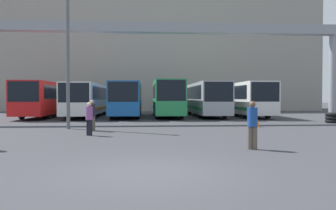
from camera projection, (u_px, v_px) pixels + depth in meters
ground_plane at (150, 173)px, 7.84m from camera, size 200.00×200.00×0.00m
building_backdrop at (147, 54)px, 48.66m from camera, size 47.59×12.00×16.63m
overhead_gantry at (147, 39)px, 23.35m from camera, size 28.24×0.80×7.13m
bus_slot_0 at (47, 97)px, 30.40m from camera, size 2.53×11.84×3.13m
bus_slot_1 at (88, 98)px, 30.67m from camera, size 2.57×11.88×3.02m
bus_slot_2 at (127, 98)px, 30.43m from camera, size 2.54×10.91×3.11m
bus_slot_3 at (167, 97)px, 30.67m from camera, size 2.47×10.89×3.26m
bus_slot_4 at (206, 97)px, 31.20m from camera, size 2.51×11.45×3.13m
bus_slot_5 at (245, 97)px, 31.00m from camera, size 2.51×10.55×3.13m
pedestrian_near_right at (89, 118)px, 15.47m from camera, size 0.33×0.33×1.58m
pedestrian_mid_right at (252, 124)px, 11.36m from camera, size 0.35×0.35×1.68m
pedestrian_near_center at (92, 115)px, 17.55m from camera, size 0.34×0.34×1.66m
traffic_cone at (256, 121)px, 20.03m from camera, size 0.47×0.47×0.75m
tire_stack at (333, 118)px, 23.17m from camera, size 1.04×1.04×0.72m
lamp_post at (68, 51)px, 18.72m from camera, size 0.36×0.36×8.21m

